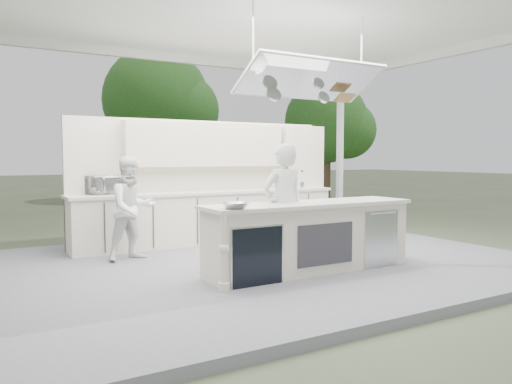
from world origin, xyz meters
TOP-DOWN VIEW (x-y plane):
  - ground at (0.00, 0.00)m, footprint 90.00×90.00m
  - stage_deck at (0.00, 0.00)m, footprint 8.00×6.00m
  - tent at (0.00, -0.01)m, footprint 8.20×6.20m
  - demo_island at (0.18, -0.91)m, footprint 3.10×0.79m
  - back_counter at (0.00, 1.90)m, footprint 5.08×0.72m
  - back_wall_unit at (0.44, 2.11)m, footprint 5.05×0.48m
  - tree_cluster at (-0.16, 9.77)m, footprint 19.55×9.40m
  - head_chef at (-0.11, -0.70)m, footprint 0.65×0.43m
  - sous_chef at (-1.70, 1.07)m, footprint 0.88×0.76m
  - toaster_oven at (-1.86, 2.08)m, footprint 0.65×0.54m
  - bowl_large at (-1.10, -1.15)m, footprint 0.35×0.35m
  - bowl_small at (-0.18, -0.65)m, footprint 0.28×0.28m

SIDE VIEW (x-z plane):
  - ground at x=0.00m, z-range 0.00..0.00m
  - stage_deck at x=0.00m, z-range 0.00..0.12m
  - demo_island at x=0.18m, z-range 0.12..1.07m
  - back_counter at x=0.00m, z-range 0.12..1.07m
  - sous_chef at x=-1.70m, z-range 0.12..1.70m
  - head_chef at x=-0.11m, z-range 0.12..1.88m
  - bowl_small at x=-0.18m, z-range 1.07..1.14m
  - bowl_large at x=-1.10m, z-range 1.07..1.15m
  - toaster_oven at x=-1.86m, z-range 1.07..1.38m
  - back_wall_unit at x=0.44m, z-range 0.45..2.70m
  - tree_cluster at x=-0.16m, z-range 0.36..6.21m
  - tent at x=0.00m, z-range 1.78..5.64m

